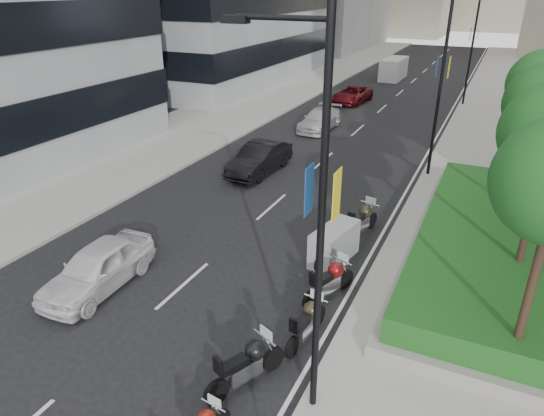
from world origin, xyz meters
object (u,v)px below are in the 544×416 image
Objects in this scene: lamp_post_2 at (471,42)px; motorcycle_4 at (330,281)px; lamp_post_0 at (314,216)px; car_d at (352,95)px; car_b at (260,159)px; car_a at (98,267)px; car_c at (320,120)px; motorcycle_5 at (334,244)px; delivery_van at (393,70)px; lamp_post_1 at (438,78)px; motorcycle_3 at (307,322)px; motorcycle_6 at (362,220)px; motorcycle_2 at (247,364)px.

lamp_post_2 is 30.89m from motorcycle_4.
lamp_post_2 is at bearing 90.00° from lamp_post_0.
car_b is at bearing -84.03° from car_d.
car_c is at bearing 88.12° from car_a.
motorcycle_5 is at bearing 37.21° from motorcycle_4.
car_d is (-8.51, 32.14, -4.38)m from lamp_post_0.
delivery_van is (0.24, 42.89, 0.24)m from car_a.
lamp_post_0 is 3.80× the size of motorcycle_5.
car_c is 21.57m from delivery_van.
lamp_post_2 reaches higher than delivery_van.
lamp_post_1 reaches higher than delivery_van.
motorcycle_6 is at bearing 9.36° from motorcycle_3.
motorcycle_2 is 0.93× the size of motorcycle_6.
lamp_post_1 is at bearing 90.00° from lamp_post_0.
car_c reaches higher than motorcycle_4.
car_d is at bearing 88.82° from car_a.
lamp_post_0 is 6.36m from motorcycle_4.
lamp_post_1 reaches higher than car_b.
car_d is (-6.94, 25.47, 0.00)m from motorcycle_5.
lamp_post_2 is at bearing 11.44° from motorcycle_6.
lamp_post_1 is 15.45m from motorcycle_3.
motorcycle_5 is 38.47m from delivery_van.
lamp_post_2 is at bearing 55.22° from car_c.
motorcycle_5 is at bearing -68.76° from car_c.
lamp_post_2 is 3.69× the size of motorcycle_6.
motorcycle_5 reaches higher than motorcycle_6.
motorcycle_3 is at bearing -79.61° from delivery_van.
lamp_post_2 is at bearing 23.26° from car_d.
motorcycle_5 is 0.53× the size of car_a.
car_c is at bearing 143.25° from lamp_post_1.
motorcycle_4 is (0.63, 4.46, -0.02)m from motorcycle_2.
lamp_post_1 is 13.35m from motorcycle_4.
car_b is 9.36m from car_c.
delivery_van is at bearing 91.59° from car_d.
car_b is 0.97× the size of car_d.
motorcycle_5 is at bearing 24.58° from motorcycle_2.
car_a is 11.97m from car_b.
motorcycle_4 is at bearing -94.40° from lamp_post_1.
car_c is at bearing 40.33° from motorcycle_6.
delivery_van reaches higher than motorcycle_3.
lamp_post_2 is (0.00, 35.00, 0.00)m from lamp_post_0.
car_c is at bearing 40.57° from motorcycle_2.
car_b is (-8.11, 13.71, -4.29)m from lamp_post_0.
lamp_post_2 is (0.00, 18.00, 0.00)m from lamp_post_1.
car_d is 12.51m from delivery_van.
motorcycle_4 is at bearing -70.05° from car_d.
motorcycle_4 is 0.44× the size of delivery_van.
lamp_post_0 is 1.75× the size of delivery_van.
car_a reaches higher than motorcycle_6.
lamp_post_1 is 1.84× the size of car_d.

